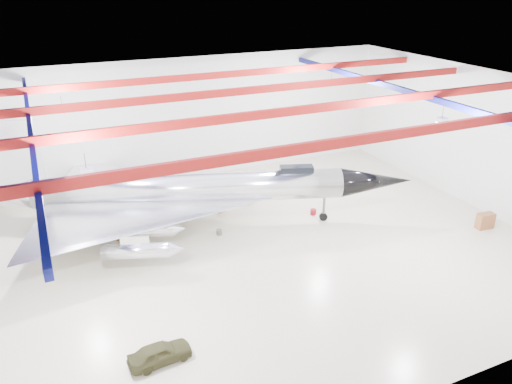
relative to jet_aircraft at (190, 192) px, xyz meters
name	(u,v)px	position (x,y,z in m)	size (l,w,h in m)	color
floor	(246,252)	(2.18, -5.22, -2.80)	(40.00, 40.00, 0.00)	beige
wall_back	(179,120)	(2.18, 9.78, 2.70)	(40.00, 40.00, 0.00)	silver
wall_right	(476,139)	(22.18, -5.22, 2.70)	(30.00, 30.00, 0.00)	silver
ceiling	(244,93)	(2.18, -5.22, 8.20)	(40.00, 40.00, 0.00)	#0A0F38
ceiling_structure	(244,104)	(2.18, -5.22, 7.53)	(39.50, 29.50, 1.08)	maroon
jet_aircraft	(190,192)	(0.00, 0.00, 0.00)	(30.21, 22.68, 8.52)	silver
jeep	(160,353)	(-5.82, -13.22, -2.26)	(1.26, 3.13, 1.07)	#37361B
desk	(485,221)	(19.90, -9.36, -2.20)	(1.31, 0.65, 1.20)	brown
crate_ply	(120,237)	(-5.39, 0.11, -2.62)	(0.52, 0.41, 0.36)	olive
toolbox_red	(167,219)	(-1.51, 1.50, -2.62)	(0.51, 0.41, 0.36)	maroon
engine_drum	(219,232)	(1.39, -2.12, -2.60)	(0.43, 0.43, 0.38)	#59595B
parts_bin	(248,202)	(5.40, 1.86, -2.59)	(0.60, 0.48, 0.42)	olive
tool_chest	(313,212)	(9.37, -2.04, -2.58)	(0.47, 0.47, 0.42)	maroon
oil_barrel	(221,209)	(2.89, 1.43, -2.58)	(0.61, 0.49, 0.43)	olive
spares_box	(244,190)	(6.08, 4.31, -2.61)	(0.42, 0.42, 0.38)	#59595B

